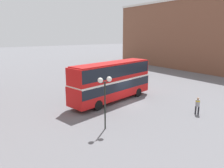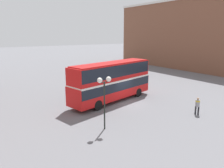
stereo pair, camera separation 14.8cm
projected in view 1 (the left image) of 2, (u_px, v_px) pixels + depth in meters
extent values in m
plane|color=slate|center=(127.00, 103.00, 25.05)|extent=(240.00, 240.00, 0.00)
cube|color=brown|center=(192.00, 36.00, 49.99)|extent=(10.77, 37.91, 14.61)
cube|color=silver|center=(195.00, 1.00, 48.28)|extent=(11.07, 38.21, 0.50)
cube|color=red|center=(112.00, 89.00, 25.44)|extent=(11.47, 4.82, 2.06)
cube|color=red|center=(112.00, 72.00, 24.99)|extent=(11.29, 4.71, 1.94)
cube|color=black|center=(112.00, 85.00, 25.34)|extent=(11.36, 4.83, 1.01)
cube|color=black|center=(112.00, 70.00, 24.94)|extent=(11.13, 4.71, 1.31)
cube|color=silver|center=(112.00, 80.00, 25.20)|extent=(11.36, 4.82, 0.20)
cube|color=#A91111|center=(112.00, 63.00, 24.76)|extent=(10.76, 4.43, 0.10)
cylinder|color=black|center=(124.00, 89.00, 28.96)|extent=(1.14, 0.52, 1.10)
cylinder|color=black|center=(138.00, 92.00, 27.45)|extent=(1.14, 0.52, 1.10)
cylinder|color=black|center=(84.00, 101.00, 24.02)|extent=(1.14, 0.52, 1.10)
cylinder|color=black|center=(98.00, 105.00, 22.51)|extent=(1.14, 0.52, 1.10)
cylinder|color=#232328|center=(198.00, 110.00, 21.41)|extent=(0.16, 0.16, 0.83)
cylinder|color=#232328|center=(196.00, 110.00, 21.49)|extent=(0.16, 0.16, 0.83)
cylinder|color=gray|center=(198.00, 103.00, 21.28)|extent=(0.56, 0.56, 0.66)
cylinder|color=gold|center=(198.00, 101.00, 21.23)|extent=(0.59, 0.59, 0.14)
sphere|color=tan|center=(198.00, 99.00, 21.18)|extent=(0.22, 0.22, 0.22)
cube|color=silver|center=(130.00, 69.00, 44.77)|extent=(4.06, 2.01, 0.75)
cube|color=black|center=(130.00, 66.00, 44.54)|extent=(2.15, 1.73, 0.55)
cylinder|color=black|center=(133.00, 70.00, 46.14)|extent=(0.67, 0.26, 0.66)
cylinder|color=black|center=(138.00, 71.00, 44.80)|extent=(0.67, 0.26, 0.66)
cylinder|color=black|center=(123.00, 71.00, 44.88)|extent=(0.67, 0.26, 0.66)
cylinder|color=black|center=(128.00, 72.00, 43.54)|extent=(0.67, 0.26, 0.66)
cube|color=black|center=(102.00, 70.00, 43.28)|extent=(4.52, 2.36, 0.84)
cube|color=black|center=(102.00, 66.00, 43.20)|extent=(2.44, 1.90, 0.58)
cylinder|color=black|center=(97.00, 73.00, 42.08)|extent=(0.69, 0.31, 0.67)
cylinder|color=black|center=(94.00, 72.00, 43.47)|extent=(0.69, 0.31, 0.67)
cylinder|color=black|center=(109.00, 72.00, 43.26)|extent=(0.69, 0.31, 0.67)
cylinder|color=black|center=(106.00, 71.00, 44.65)|extent=(0.69, 0.31, 0.67)
cylinder|color=black|center=(105.00, 106.00, 17.80)|extent=(0.12, 0.12, 4.05)
cylinder|color=black|center=(105.00, 82.00, 17.35)|extent=(0.84, 0.06, 0.06)
sphere|color=white|center=(100.00, 80.00, 17.07)|extent=(0.43, 0.43, 0.43)
sphere|color=white|center=(109.00, 79.00, 17.54)|extent=(0.43, 0.43, 0.43)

